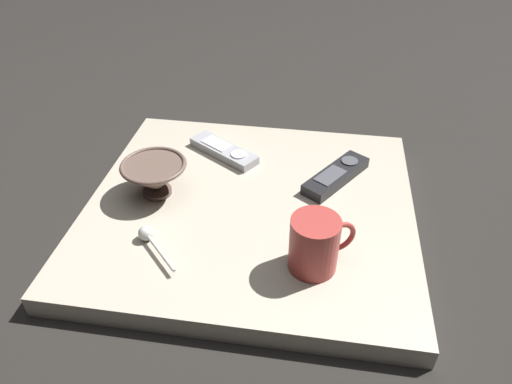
% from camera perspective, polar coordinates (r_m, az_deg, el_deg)
% --- Properties ---
extents(ground_plane, '(6.00, 6.00, 0.00)m').
position_cam_1_polar(ground_plane, '(0.94, -0.66, -3.14)').
color(ground_plane, black).
extents(table, '(0.62, 0.58, 0.04)m').
position_cam_1_polar(table, '(0.92, -0.67, -2.19)').
color(table, '#B7AD99').
rests_on(table, ground).
extents(cereal_bowl, '(0.13, 0.13, 0.07)m').
position_cam_1_polar(cereal_bowl, '(0.93, -12.11, 1.82)').
color(cereal_bowl, brown).
rests_on(cereal_bowl, table).
extents(coffee_mug, '(0.11, 0.08, 0.10)m').
position_cam_1_polar(coffee_mug, '(0.76, 7.17, -6.25)').
color(coffee_mug, '#A53833').
rests_on(coffee_mug, table).
extents(teaspoon, '(0.09, 0.09, 0.03)m').
position_cam_1_polar(teaspoon, '(0.84, -12.92, -5.21)').
color(teaspoon, silver).
rests_on(teaspoon, table).
extents(tv_remote_near, '(0.14, 0.17, 0.03)m').
position_cam_1_polar(tv_remote_near, '(0.97, 9.66, 1.99)').
color(tv_remote_near, black).
rests_on(tv_remote_near, table).
extents(tv_remote_far, '(0.17, 0.13, 0.02)m').
position_cam_1_polar(tv_remote_far, '(1.04, -3.91, 5.02)').
color(tv_remote_far, '#9E9EA3').
rests_on(tv_remote_far, table).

